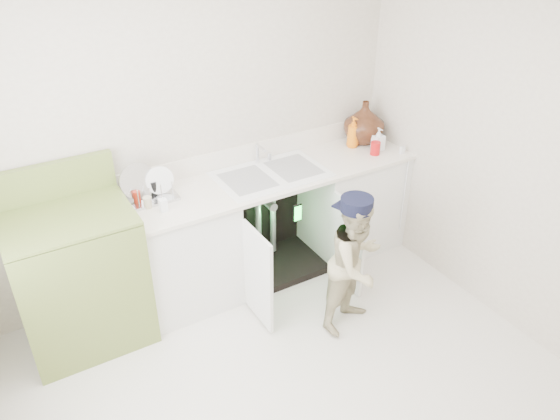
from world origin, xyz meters
name	(u,v)px	position (x,y,z in m)	size (l,w,h in m)	color
ground	(290,390)	(0.00, 0.00, 0.00)	(3.50, 3.50, 0.00)	silver
room_shell	(293,228)	(0.00, 0.00, 1.25)	(6.00, 5.50, 1.26)	beige
counter_run	(275,218)	(0.59, 1.21, 0.48)	(2.44, 1.02, 1.26)	white
avocado_stove	(80,277)	(-0.97, 1.18, 0.52)	(0.81, 0.65, 1.26)	olive
repair_worker	(356,263)	(0.74, 0.33, 0.53)	(0.60, 0.80, 1.06)	#C4B48C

